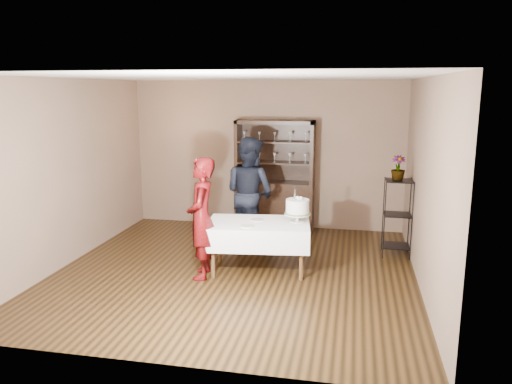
{
  "coord_description": "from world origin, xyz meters",
  "views": [
    {
      "loc": [
        1.6,
        -6.52,
        2.55
      ],
      "look_at": [
        0.28,
        0.1,
        1.15
      ],
      "focal_mm": 35.0,
      "sensor_mm": 36.0,
      "label": 1
    }
  ],
  "objects_px": {
    "cake": "(298,208)",
    "woman": "(202,218)",
    "china_hutch": "(275,194)",
    "potted_plant": "(398,168)",
    "cake_table": "(258,234)",
    "man": "(250,193)",
    "plant_etagere": "(397,214)"
  },
  "relations": [
    {
      "from": "potted_plant",
      "to": "cake",
      "type": "bearing_deg",
      "value": -146.01
    },
    {
      "from": "cake",
      "to": "china_hutch",
      "type": "bearing_deg",
      "value": 107.91
    },
    {
      "from": "cake_table",
      "to": "cake",
      "type": "relative_size",
      "value": 3.01
    },
    {
      "from": "china_hutch",
      "to": "plant_etagere",
      "type": "xyz_separation_m",
      "value": [
        2.08,
        -1.05,
        -0.01
      ]
    },
    {
      "from": "china_hutch",
      "to": "plant_etagere",
      "type": "height_order",
      "value": "china_hutch"
    },
    {
      "from": "woman",
      "to": "plant_etagere",
      "type": "bearing_deg",
      "value": 107.66
    },
    {
      "from": "plant_etagere",
      "to": "man",
      "type": "relative_size",
      "value": 0.66
    },
    {
      "from": "plant_etagere",
      "to": "cake",
      "type": "bearing_deg",
      "value": -146.85
    },
    {
      "from": "china_hutch",
      "to": "cake",
      "type": "distance_m",
      "value": 2.11
    },
    {
      "from": "china_hutch",
      "to": "woman",
      "type": "xyz_separation_m",
      "value": [
        -0.6,
        -2.51,
        0.17
      ]
    },
    {
      "from": "woman",
      "to": "man",
      "type": "xyz_separation_m",
      "value": [
        0.36,
        1.41,
        0.07
      ]
    },
    {
      "from": "plant_etagere",
      "to": "cake_table",
      "type": "xyz_separation_m",
      "value": [
        -1.97,
        -1.07,
        -0.11
      ]
    },
    {
      "from": "man",
      "to": "cake",
      "type": "height_order",
      "value": "man"
    },
    {
      "from": "plant_etagere",
      "to": "woman",
      "type": "height_order",
      "value": "woman"
    },
    {
      "from": "china_hutch",
      "to": "plant_etagere",
      "type": "relative_size",
      "value": 1.67
    },
    {
      "from": "cake_table",
      "to": "cake",
      "type": "distance_m",
      "value": 0.66
    },
    {
      "from": "woman",
      "to": "potted_plant",
      "type": "bearing_deg",
      "value": 108.1
    },
    {
      "from": "china_hutch",
      "to": "potted_plant",
      "type": "bearing_deg",
      "value": -26.84
    },
    {
      "from": "china_hutch",
      "to": "man",
      "type": "xyz_separation_m",
      "value": [
        -0.24,
        -1.1,
        0.24
      ]
    },
    {
      "from": "china_hutch",
      "to": "man",
      "type": "relative_size",
      "value": 1.11
    },
    {
      "from": "plant_etagere",
      "to": "man",
      "type": "distance_m",
      "value": 2.33
    },
    {
      "from": "china_hutch",
      "to": "plant_etagere",
      "type": "bearing_deg",
      "value": -26.83
    },
    {
      "from": "woman",
      "to": "man",
      "type": "bearing_deg",
      "value": 154.64
    },
    {
      "from": "plant_etagere",
      "to": "cake_table",
      "type": "distance_m",
      "value": 2.25
    },
    {
      "from": "cake",
      "to": "potted_plant",
      "type": "bearing_deg",
      "value": 33.99
    },
    {
      "from": "cake_table",
      "to": "potted_plant",
      "type": "relative_size",
      "value": 4.08
    },
    {
      "from": "cake_table",
      "to": "potted_plant",
      "type": "bearing_deg",
      "value": 29.23
    },
    {
      "from": "china_hutch",
      "to": "potted_plant",
      "type": "relative_size",
      "value": 5.36
    },
    {
      "from": "plant_etagere",
      "to": "man",
      "type": "xyz_separation_m",
      "value": [
        -2.32,
        -0.05,
        0.25
      ]
    },
    {
      "from": "man",
      "to": "cake_table",
      "type": "bearing_deg",
      "value": 138.03
    },
    {
      "from": "cake",
      "to": "potted_plant",
      "type": "xyz_separation_m",
      "value": [
        1.41,
        0.95,
        0.46
      ]
    },
    {
      "from": "cake",
      "to": "woman",
      "type": "bearing_deg",
      "value": -157.22
    }
  ]
}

